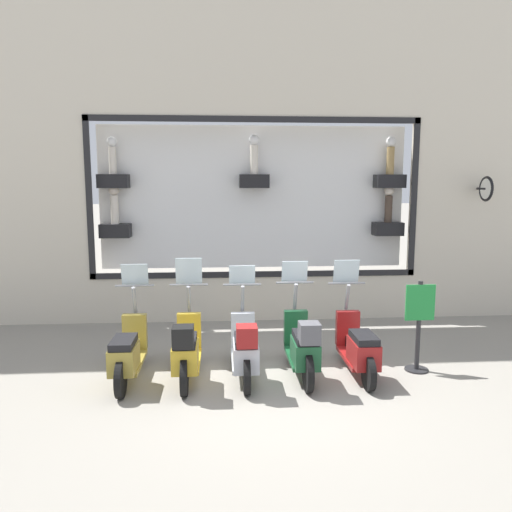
# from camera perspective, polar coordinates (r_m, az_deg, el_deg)

# --- Properties ---
(ground_plane) EXTENTS (120.00, 120.00, 0.00)m
(ground_plane) POSITION_cam_1_polar(r_m,az_deg,el_deg) (7.38, 1.81, -14.56)
(ground_plane) COLOR gray
(building_facade) EXTENTS (1.18, 36.00, 9.52)m
(building_facade) POSITION_cam_1_polar(r_m,az_deg,el_deg) (10.57, -0.16, 19.37)
(building_facade) COLOR beige
(building_facade) RESTS_ON ground_plane
(scooter_red_0) EXTENTS (1.80, 0.60, 1.64)m
(scooter_red_0) POSITION_cam_1_polar(r_m,az_deg,el_deg) (7.74, 11.60, -10.21)
(scooter_red_0) COLOR black
(scooter_red_0) RESTS_ON ground_plane
(scooter_green_1) EXTENTS (1.81, 0.61, 1.62)m
(scooter_green_1) POSITION_cam_1_polar(r_m,az_deg,el_deg) (7.49, 5.34, -10.26)
(scooter_green_1) COLOR black
(scooter_green_1) RESTS_ON ground_plane
(scooter_silver_2) EXTENTS (1.80, 0.60, 1.56)m
(scooter_silver_2) POSITION_cam_1_polar(r_m,az_deg,el_deg) (7.40, -1.27, -10.58)
(scooter_silver_2) COLOR black
(scooter_silver_2) RESTS_ON ground_plane
(scooter_yellow_3) EXTENTS (1.80, 0.60, 1.70)m
(scooter_yellow_3) POSITION_cam_1_polar(r_m,az_deg,el_deg) (7.42, -7.97, -10.54)
(scooter_yellow_3) COLOR black
(scooter_yellow_3) RESTS_ON ground_plane
(scooter_olive_4) EXTENTS (1.80, 0.61, 1.61)m
(scooter_olive_4) POSITION_cam_1_polar(r_m,az_deg,el_deg) (7.59, -14.46, -10.65)
(scooter_olive_4) COLOR black
(scooter_olive_4) RESTS_ON ground_plane
(shop_sign_post) EXTENTS (0.36, 0.45, 1.40)m
(shop_sign_post) POSITION_cam_1_polar(r_m,az_deg,el_deg) (8.06, 18.12, -7.40)
(shop_sign_post) COLOR #232326
(shop_sign_post) RESTS_ON ground_plane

